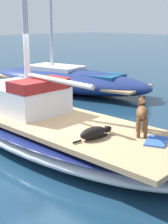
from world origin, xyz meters
TOP-DOWN VIEW (x-y plane):
  - ground_plane at (0.00, 0.00)m, footprint 120.00×120.00m
  - sailboat_main at (0.00, 0.00)m, footprint 2.89×7.36m
  - cabin_house at (-0.06, 1.12)m, footprint 1.51×2.29m
  - dog_brown at (0.59, -1.99)m, footprint 0.77×0.67m
  - dog_black at (-0.24, -1.55)m, footprint 0.95×0.28m
  - deck_winch at (0.81, -1.78)m, footprint 0.16×0.16m
  - deck_towel at (0.42, -2.47)m, footprint 0.66×0.56m
  - moored_boat_starboard_side at (4.24, 4.53)m, footprint 3.95×7.84m

SIDE VIEW (x-z plane):
  - ground_plane at x=0.00m, z-range 0.00..0.00m
  - sailboat_main at x=0.00m, z-range 0.01..0.67m
  - moored_boat_starboard_side at x=4.24m, z-range -2.39..3.40m
  - deck_towel at x=0.42m, z-range 0.66..0.69m
  - deck_winch at x=0.81m, z-range 0.65..0.86m
  - dog_black at x=-0.24m, z-range 0.66..0.88m
  - cabin_house at x=-0.06m, z-range 0.59..1.43m
  - dog_brown at x=0.59m, z-range 0.73..1.43m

